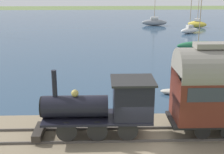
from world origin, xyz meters
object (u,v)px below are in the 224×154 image
object	(u,v)px
sailboat_white	(189,30)
sailboat_yellow	(197,24)
steam_locomotive	(107,104)
sailboat_gray	(154,22)
rowboat_near_shore	(175,92)
sailboat_green	(198,45)

from	to	relation	value
sailboat_white	sailboat_yellow	bearing A→B (deg)	-56.24
steam_locomotive	sailboat_white	world-z (taller)	sailboat_white
steam_locomotive	sailboat_gray	size ratio (longest dim) A/B	0.64
steam_locomotive	sailboat_yellow	bearing A→B (deg)	-22.01
sailboat_white	rowboat_near_shore	distance (m)	30.31
sailboat_yellow	steam_locomotive	bearing A→B (deg)	-168.76
sailboat_gray	steam_locomotive	bearing A→B (deg)	170.92
sailboat_yellow	sailboat_gray	world-z (taller)	sailboat_gray
sailboat_yellow	sailboat_gray	distance (m)	8.01
sailboat_yellow	rowboat_near_shore	world-z (taller)	sailboat_yellow
sailboat_white	sailboat_gray	bearing A→B (deg)	-7.00
sailboat_yellow	sailboat_white	size ratio (longest dim) A/B	0.92
steam_locomotive	rowboat_near_shore	size ratio (longest dim) A/B	2.61
steam_locomotive	sailboat_white	size ratio (longest dim) A/B	1.00
sailboat_white	sailboat_green	bearing A→B (deg)	138.74
sailboat_yellow	sailboat_gray	bearing A→B (deg)	104.55
steam_locomotive	rowboat_near_shore	world-z (taller)	steam_locomotive
steam_locomotive	rowboat_near_shore	xyz separation A→B (m)	(7.45, -5.16, -2.07)
sailboat_green	sailboat_white	world-z (taller)	sailboat_green
steam_locomotive	sailboat_white	distance (m)	39.08
sailboat_yellow	sailboat_green	bearing A→B (deg)	-163.11
sailboat_gray	sailboat_white	xyz separation A→B (m)	(-9.62, -4.20, -0.15)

